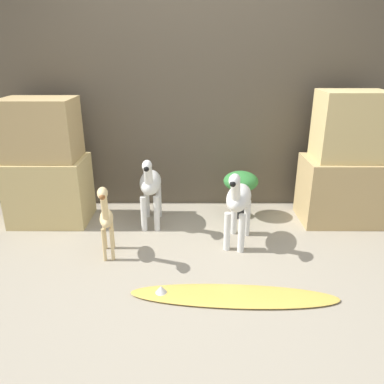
% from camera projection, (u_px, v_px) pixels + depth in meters
% --- Properties ---
extents(ground_plane, '(14.00, 14.00, 0.00)m').
position_uv_depth(ground_plane, '(195.00, 271.00, 2.78)').
color(ground_plane, '#9E937F').
extents(wall_back, '(6.40, 0.08, 2.20)m').
position_uv_depth(wall_back, '(195.00, 97.00, 3.64)').
color(wall_back, brown).
rests_on(wall_back, ground_plane).
extents(rock_pillar_left, '(0.70, 0.48, 1.15)m').
position_uv_depth(rock_pillar_left, '(46.00, 166.00, 3.41)').
color(rock_pillar_left, '#D1B775').
rests_on(rock_pillar_left, ground_plane).
extents(rock_pillar_right, '(0.70, 0.48, 1.21)m').
position_uv_depth(rock_pillar_right, '(343.00, 166.00, 3.41)').
color(rock_pillar_right, tan).
rests_on(rock_pillar_right, ground_plane).
extents(zebra_right, '(0.31, 0.55, 0.69)m').
position_uv_depth(zebra_right, '(238.00, 201.00, 3.03)').
color(zebra_right, silver).
rests_on(zebra_right, ground_plane).
extents(zebra_left, '(0.20, 0.55, 0.69)m').
position_uv_depth(zebra_left, '(150.00, 185.00, 3.38)').
color(zebra_left, silver).
rests_on(zebra_left, ground_plane).
extents(giraffe_figurine, '(0.16, 0.42, 0.64)m').
position_uv_depth(giraffe_figurine, '(106.00, 216.00, 2.83)').
color(giraffe_figurine, '#E0C184').
rests_on(giraffe_figurine, ground_plane).
extents(potted_palm_front, '(0.33, 0.33, 0.46)m').
position_uv_depth(potted_palm_front, '(240.00, 184.00, 3.56)').
color(potted_palm_front, black).
rests_on(potted_palm_front, ground_plane).
extents(surfboard, '(1.40, 0.34, 0.07)m').
position_uv_depth(surfboard, '(231.00, 296.00, 2.48)').
color(surfboard, gold).
rests_on(surfboard, ground_plane).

